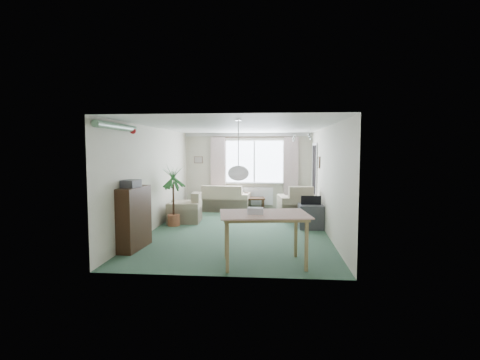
# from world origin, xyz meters

# --- Properties ---
(ground) EXTENTS (6.50, 6.50, 0.00)m
(ground) POSITION_xyz_m (0.00, 0.00, 0.00)
(ground) COLOR #30503C
(window) EXTENTS (1.80, 0.03, 1.30)m
(window) POSITION_xyz_m (0.20, 3.23, 1.50)
(window) COLOR white
(curtain_rod) EXTENTS (2.60, 0.03, 0.03)m
(curtain_rod) POSITION_xyz_m (0.20, 3.15, 2.27)
(curtain_rod) COLOR black
(curtain_left) EXTENTS (0.45, 0.08, 2.00)m
(curtain_left) POSITION_xyz_m (-0.95, 3.13, 1.27)
(curtain_left) COLOR beige
(curtain_right) EXTENTS (0.45, 0.08, 2.00)m
(curtain_right) POSITION_xyz_m (1.35, 3.13, 1.27)
(curtain_right) COLOR beige
(radiator) EXTENTS (1.20, 0.10, 0.55)m
(radiator) POSITION_xyz_m (0.20, 3.19, 0.40)
(radiator) COLOR white
(doorway) EXTENTS (0.03, 0.95, 2.00)m
(doorway) POSITION_xyz_m (1.99, 2.20, 1.00)
(doorway) COLOR black
(pendant_lamp) EXTENTS (0.36, 0.36, 0.36)m
(pendant_lamp) POSITION_xyz_m (0.20, -2.30, 1.48)
(pendant_lamp) COLOR white
(tinsel_garland) EXTENTS (1.60, 1.60, 0.12)m
(tinsel_garland) POSITION_xyz_m (-1.92, -2.30, 2.28)
(tinsel_garland) COLOR #196626
(bauble_cluster_a) EXTENTS (0.20, 0.20, 0.20)m
(bauble_cluster_a) POSITION_xyz_m (1.30, 0.90, 2.22)
(bauble_cluster_a) COLOR silver
(bauble_cluster_b) EXTENTS (0.20, 0.20, 0.20)m
(bauble_cluster_b) POSITION_xyz_m (1.60, -0.30, 2.22)
(bauble_cluster_b) COLOR silver
(wall_picture_back) EXTENTS (0.28, 0.03, 0.22)m
(wall_picture_back) POSITION_xyz_m (-1.60, 3.23, 1.55)
(wall_picture_back) COLOR brown
(wall_picture_right) EXTENTS (0.03, 0.24, 0.30)m
(wall_picture_right) POSITION_xyz_m (1.98, 1.20, 1.55)
(wall_picture_right) COLOR brown
(sofa) EXTENTS (1.64, 0.94, 0.79)m
(sofa) POSITION_xyz_m (-0.72, 2.75, 0.40)
(sofa) COLOR #C1BB92
(sofa) RESTS_ON ground
(armchair_corner) EXTENTS (1.14, 1.09, 0.91)m
(armchair_corner) POSITION_xyz_m (1.48, 1.55, 0.46)
(armchair_corner) COLOR beige
(armchair_corner) RESTS_ON ground
(armchair_left) EXTENTS (0.86, 0.90, 0.76)m
(armchair_left) POSITION_xyz_m (-1.50, 0.86, 0.38)
(armchair_left) COLOR tan
(armchair_left) RESTS_ON ground
(coffee_table) EXTENTS (0.96, 0.60, 0.41)m
(coffee_table) POSITION_xyz_m (0.08, 2.75, 0.20)
(coffee_table) COLOR black
(coffee_table) RESTS_ON ground
(photo_frame) EXTENTS (0.12, 0.04, 0.16)m
(photo_frame) POSITION_xyz_m (-0.02, 2.73, 0.49)
(photo_frame) COLOR brown
(photo_frame) RESTS_ON coffee_table
(bookshelf) EXTENTS (0.39, 0.99, 1.18)m
(bookshelf) POSITION_xyz_m (-1.84, -1.84, 0.59)
(bookshelf) COLOR black
(bookshelf) RESTS_ON ground
(hifi_box) EXTENTS (0.33, 0.39, 0.14)m
(hifi_box) POSITION_xyz_m (-1.85, -1.91, 1.25)
(hifi_box) COLOR #404045
(hifi_box) RESTS_ON bookshelf
(houseplant) EXTENTS (0.83, 0.83, 1.50)m
(houseplant) POSITION_xyz_m (-1.65, 0.33, 0.75)
(houseplant) COLOR #1D551F
(houseplant) RESTS_ON ground
(dining_table) EXTENTS (1.44, 1.07, 0.83)m
(dining_table) POSITION_xyz_m (0.65, -2.60, 0.41)
(dining_table) COLOR tan
(dining_table) RESTS_ON ground
(gift_box) EXTENTS (0.25, 0.19, 0.12)m
(gift_box) POSITION_xyz_m (0.51, -2.65, 0.89)
(gift_box) COLOR silver
(gift_box) RESTS_ON dining_table
(tv_cube) EXTENTS (0.58, 0.64, 0.57)m
(tv_cube) POSITION_xyz_m (1.70, 0.35, 0.28)
(tv_cube) COLOR #333338
(tv_cube) RESTS_ON ground
(pet_bed) EXTENTS (0.70, 0.70, 0.11)m
(pet_bed) POSITION_xyz_m (1.65, 1.11, 0.05)
(pet_bed) COLOR #204C93
(pet_bed) RESTS_ON ground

